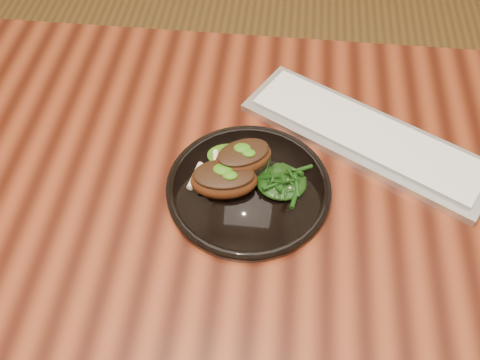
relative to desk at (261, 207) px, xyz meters
name	(u,v)px	position (x,y,z in m)	size (l,w,h in m)	color
desk	(261,207)	(0.00, 0.00, 0.00)	(1.60, 0.80, 0.75)	black
plate	(248,188)	(-0.02, -0.03, 0.09)	(0.28, 0.28, 0.02)	black
lamb_chop_front	(224,179)	(-0.06, -0.04, 0.12)	(0.12, 0.09, 0.05)	#48200D
lamb_chop_back	(243,157)	(-0.04, 0.00, 0.14)	(0.12, 0.10, 0.04)	#48200D
herb_smear	(232,156)	(-0.06, 0.03, 0.10)	(0.09, 0.06, 0.01)	#1C4D08
greens_heap	(282,181)	(0.03, -0.02, 0.11)	(0.09, 0.08, 0.03)	black
keyboard	(366,136)	(0.18, 0.11, 0.09)	(0.47, 0.35, 0.02)	silver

